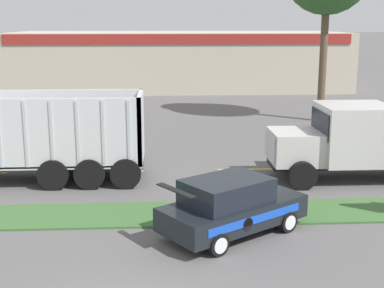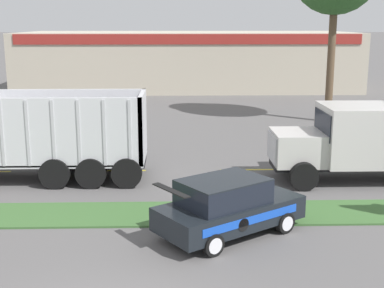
% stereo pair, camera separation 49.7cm
% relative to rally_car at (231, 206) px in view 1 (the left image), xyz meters
% --- Properties ---
extents(grass_verge, '(120.00, 2.14, 0.06)m').
position_rel_rally_car_xyz_m(grass_verge, '(-2.86, 1.62, -0.81)').
color(grass_verge, '#3D6633').
rests_on(grass_verge, ground_plane).
extents(centre_line_4, '(2.40, 0.14, 0.01)m').
position_rel_rally_car_xyz_m(centre_line_4, '(-3.87, 6.69, -0.83)').
color(centre_line_4, yellow).
rests_on(centre_line_4, ground_plane).
extents(centre_line_5, '(2.40, 0.14, 0.01)m').
position_rel_rally_car_xyz_m(centre_line_5, '(1.53, 6.69, -0.83)').
color(centre_line_5, yellow).
rests_on(centre_line_5, ground_plane).
extents(centre_line_6, '(2.40, 0.14, 0.01)m').
position_rel_rally_car_xyz_m(centre_line_6, '(6.93, 6.69, -0.83)').
color(centre_line_6, yellow).
rests_on(centre_line_6, ground_plane).
extents(rally_car, '(4.49, 3.89, 1.68)m').
position_rel_rally_car_xyz_m(rally_car, '(0.00, 0.00, 0.00)').
color(rally_car, black).
rests_on(rally_car, ground_plane).
extents(store_building_backdrop, '(29.06, 12.10, 4.94)m').
position_rel_rally_car_xyz_m(store_building_backdrop, '(-0.43, 34.92, 1.64)').
color(store_building_backdrop, '#BCB29E').
rests_on(store_building_backdrop, ground_plane).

